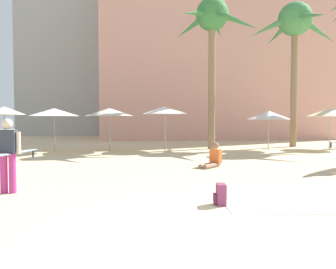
% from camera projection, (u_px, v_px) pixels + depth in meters
% --- Properties ---
extents(ground, '(120.00, 120.00, 0.00)m').
position_uv_depth(ground, '(254.00, 243.00, 4.52)').
color(ground, beige).
extents(hotel_pink, '(20.35, 8.89, 17.22)m').
position_uv_depth(hotel_pink, '(212.00, 48.00, 31.37)').
color(hotel_pink, '#DB9989').
rests_on(hotel_pink, ground).
extents(hotel_tower_gray, '(18.10, 8.78, 28.43)m').
position_uv_depth(hotel_tower_gray, '(104.00, 16.00, 39.59)').
color(hotel_tower_gray, '#A8A8A3').
rests_on(hotel_tower_gray, ground).
extents(palm_tree_far_left, '(4.86, 5.28, 8.81)m').
position_uv_depth(palm_tree_far_left, '(212.00, 25.00, 19.19)').
color(palm_tree_far_left, '#896B4C').
rests_on(palm_tree_far_left, ground).
extents(palm_tree_right, '(6.25, 6.52, 9.09)m').
position_uv_depth(palm_tree_right, '(295.00, 27.00, 20.68)').
color(palm_tree_right, '#896B4C').
rests_on(palm_tree_right, ground).
extents(cafe_umbrella_0, '(2.39, 2.39, 2.22)m').
position_uv_depth(cafe_umbrella_0, '(269.00, 115.00, 18.41)').
color(cafe_umbrella_0, gray).
rests_on(cafe_umbrella_0, ground).
extents(cafe_umbrella_1, '(2.12, 2.12, 2.39)m').
position_uv_depth(cafe_umbrella_1, '(4.00, 111.00, 16.74)').
color(cafe_umbrella_1, gray).
rests_on(cafe_umbrella_1, ground).
extents(cafe_umbrella_2, '(2.54, 2.54, 2.43)m').
position_uv_depth(cafe_umbrella_2, '(165.00, 110.00, 18.10)').
color(cafe_umbrella_2, gray).
rests_on(cafe_umbrella_2, ground).
extents(cafe_umbrella_3, '(2.60, 2.60, 2.40)m').
position_uv_depth(cafe_umbrella_3, '(330.00, 112.00, 19.09)').
color(cafe_umbrella_3, gray).
rests_on(cafe_umbrella_3, ground).
extents(cafe_umbrella_4, '(2.62, 2.62, 2.35)m').
position_uv_depth(cafe_umbrella_4, '(109.00, 112.00, 17.93)').
color(cafe_umbrella_4, gray).
rests_on(cafe_umbrella_4, ground).
extents(cafe_umbrella_5, '(2.61, 2.61, 2.32)m').
position_uv_depth(cafe_umbrella_5, '(54.00, 112.00, 17.21)').
color(cafe_umbrella_5, gray).
rests_on(cafe_umbrella_5, ground).
extents(beach_towel, '(1.90, 1.17, 0.01)m').
position_uv_depth(beach_towel, '(274.00, 207.00, 6.39)').
color(beach_towel, white).
rests_on(beach_towel, ground).
extents(backpack, '(0.27, 0.32, 0.42)m').
position_uv_depth(backpack, '(220.00, 195.00, 6.56)').
color(backpack, '#7A3055').
rests_on(backpack, ground).
extents(person_mid_center, '(0.61, 3.13, 1.73)m').
position_uv_depth(person_mid_center, '(10.00, 153.00, 7.72)').
color(person_mid_center, '#B7337F').
rests_on(person_mid_center, ground).
extents(person_far_left, '(0.96, 0.97, 0.89)m').
position_uv_depth(person_far_left, '(213.00, 159.00, 11.87)').
color(person_far_left, '#936B51').
rests_on(person_far_left, ground).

